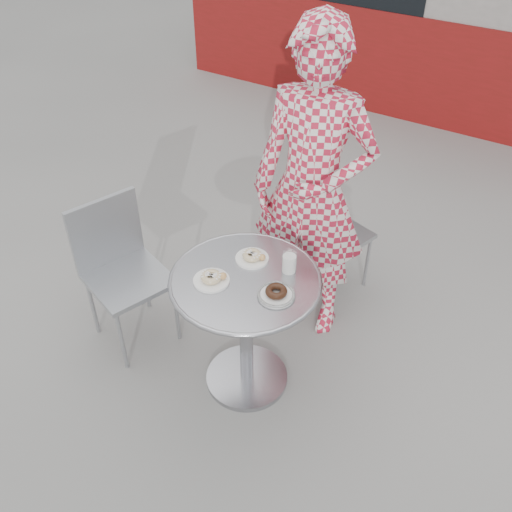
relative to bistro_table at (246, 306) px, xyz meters
The scene contains 9 objects.
ground 0.57m from the bistro_table, 105.15° to the left, with size 60.00×60.00×0.00m, color gray.
bistro_table is the anchor object (origin of this frame).
chair_far 1.02m from the bistro_table, 88.17° to the left, with size 0.48×0.48×0.81m.
chair_left 0.82m from the bistro_table, behind, with size 0.54×0.54×0.88m.
seated_person 0.72m from the bistro_table, 88.02° to the left, with size 0.67×0.44×1.84m, color #B01B33.
plate_far 0.25m from the bistro_table, 108.62° to the left, with size 0.17×0.17×0.04m.
plate_near 0.26m from the bistro_table, 141.22° to the right, with size 0.18×0.18×0.05m.
plate_checker 0.28m from the bistro_table, ahead, with size 0.18×0.18×0.05m.
milk_cup 0.32m from the bistro_table, 46.59° to the left, with size 0.07×0.07×0.11m.
Camera 1 is at (1.14, -1.76, 2.58)m, focal length 40.00 mm.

